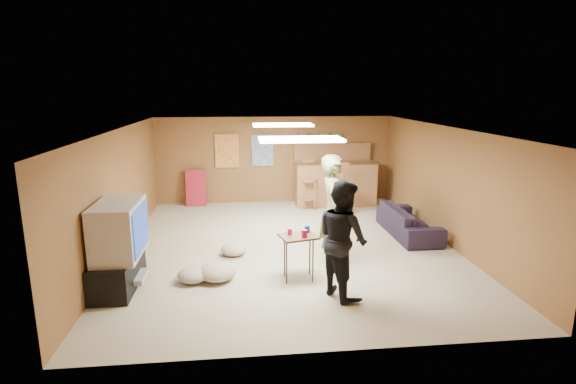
{
  "coord_description": "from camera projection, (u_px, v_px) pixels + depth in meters",
  "views": [
    {
      "loc": [
        -0.89,
        -7.93,
        2.88
      ],
      "look_at": [
        0.0,
        0.2,
        1.0
      ],
      "focal_mm": 28.0,
      "sensor_mm": 36.0,
      "label": 1
    }
  ],
  "objects": [
    {
      "name": "wall_back",
      "position": [
        274.0,
        160.0,
        11.57
      ],
      "size": [
        6.0,
        0.02,
        2.2
      ],
      "primitive_type": "cube",
      "color": "brown",
      "rests_on": "ground"
    },
    {
      "name": "tv_stand",
      "position": [
        118.0,
        271.0,
        6.63
      ],
      "size": [
        0.55,
        1.3,
        0.5
      ],
      "primitive_type": "cube",
      "color": "black",
      "rests_on": "ground"
    },
    {
      "name": "ceiling_panel_back",
      "position": [
        283.0,
        125.0,
        9.1
      ],
      "size": [
        1.2,
        0.6,
        0.04
      ],
      "primitive_type": "cube",
      "color": "white",
      "rests_on": "ceiling"
    },
    {
      "name": "cup_red_near",
      "position": [
        290.0,
        232.0,
        6.84
      ],
      "size": [
        0.08,
        0.08,
        0.1
      ],
      "primitive_type": "cylinder",
      "rotation": [
        0.0,
        0.0,
        0.05
      ],
      "color": "#B70C34",
      "rests_on": "tray_table"
    },
    {
      "name": "cushion_near_tv",
      "position": [
        217.0,
        272.0,
        6.92
      ],
      "size": [
        0.7,
        0.7,
        0.26
      ],
      "primitive_type": "ellipsoid",
      "rotation": [
        0.0,
        0.0,
        -0.22
      ],
      "color": "tan",
      "rests_on": "ground"
    },
    {
      "name": "bar_shelf",
      "position": [
        332.0,
        144.0,
        11.54
      ],
      "size": [
        2.0,
        0.18,
        0.05
      ],
      "primitive_type": "cube",
      "color": "brown",
      "rests_on": "bar_backing"
    },
    {
      "name": "folding_chair_stack",
      "position": [
        196.0,
        188.0,
        11.31
      ],
      "size": [
        0.5,
        0.26,
        0.91
      ],
      "primitive_type": "cube",
      "rotation": [
        -0.14,
        0.0,
        0.0
      ],
      "color": "#B12030",
      "rests_on": "ground"
    },
    {
      "name": "poster_right",
      "position": [
        263.0,
        151.0,
        11.44
      ],
      "size": [
        0.55,
        0.03,
        0.8
      ],
      "primitive_type": "cube",
      "color": "#334C99",
      "rests_on": "wall_back"
    },
    {
      "name": "tv_screen",
      "position": [
        141.0,
        229.0,
        6.52
      ],
      "size": [
        0.02,
        0.95,
        0.65
      ],
      "primitive_type": "cube",
      "color": "navy",
      "rests_on": "tv_body"
    },
    {
      "name": "tray_table",
      "position": [
        298.0,
        257.0,
        6.9
      ],
      "size": [
        0.64,
        0.56,
        0.71
      ],
      "primitive_type": "cube",
      "rotation": [
        0.0,
        0.0,
        0.25
      ],
      "color": "#3A2712",
      "rests_on": "ground"
    },
    {
      "name": "bar_stool_right",
      "position": [
        344.0,
        186.0,
        10.56
      ],
      "size": [
        0.46,
        0.46,
        1.32
      ],
      "primitive_type": null,
      "rotation": [
        0.0,
        0.0,
        -0.1
      ],
      "color": "brown",
      "rests_on": "ground"
    },
    {
      "name": "tv_body",
      "position": [
        119.0,
        229.0,
        6.49
      ],
      "size": [
        0.6,
        1.1,
        0.8
      ],
      "primitive_type": "cube",
      "color": "#B2B2B7",
      "rests_on": "tv_stand"
    },
    {
      "name": "sofa",
      "position": [
        409.0,
        221.0,
        9.04
      ],
      "size": [
        0.75,
        1.91,
        0.56
      ],
      "primitive_type": "imported",
      "rotation": [
        0.0,
        0.0,
        1.57
      ],
      "color": "black",
      "rests_on": "ground"
    },
    {
      "name": "bar_stool_left",
      "position": [
        309.0,
        185.0,
        10.92
      ],
      "size": [
        0.41,
        0.41,
        1.2
      ],
      "primitive_type": null,
      "rotation": [
        0.0,
        0.0,
        0.09
      ],
      "color": "brown",
      "rests_on": "ground"
    },
    {
      "name": "bottle_row",
      "position": [
        320.0,
        138.0,
        11.45
      ],
      "size": [
        1.2,
        0.08,
        0.26
      ],
      "primitive_type": null,
      "color": "#3F7233",
      "rests_on": "bar_shelf"
    },
    {
      "name": "cushion_far",
      "position": [
        194.0,
        275.0,
        6.86
      ],
      "size": [
        0.5,
        0.5,
        0.22
      ],
      "primitive_type": "ellipsoid",
      "rotation": [
        0.0,
        0.0,
        -0.01
      ],
      "color": "tan",
      "rests_on": "ground"
    },
    {
      "name": "wall_right",
      "position": [
        446.0,
        185.0,
        8.5
      ],
      "size": [
        0.02,
        7.0,
        2.2
      ],
      "primitive_type": "cube",
      "color": "brown",
      "rests_on": "ground"
    },
    {
      "name": "bar_counter",
      "position": [
        335.0,
        184.0,
        11.32
      ],
      "size": [
        2.0,
        0.6,
        1.1
      ],
      "primitive_type": "cube",
      "color": "brown",
      "rests_on": "ground"
    },
    {
      "name": "poster_left",
      "position": [
        227.0,
        151.0,
        11.35
      ],
      "size": [
        0.6,
        0.03,
        0.85
      ],
      "primitive_type": "cube",
      "color": "#BF3F26",
      "rests_on": "wall_back"
    },
    {
      "name": "ceiling_panel_front",
      "position": [
        301.0,
        139.0,
        6.49
      ],
      "size": [
        1.2,
        0.6,
        0.04
      ],
      "primitive_type": "cube",
      "color": "white",
      "rests_on": "ceiling"
    },
    {
      "name": "bar_backing",
      "position": [
        332.0,
        156.0,
        11.63
      ],
      "size": [
        2.0,
        0.14,
        0.6
      ],
      "primitive_type": "cube",
      "color": "brown",
      "rests_on": "bar_counter"
    },
    {
      "name": "person_olive",
      "position": [
        333.0,
        211.0,
        7.36
      ],
      "size": [
        0.61,
        0.77,
        1.86
      ],
      "primitive_type": "imported",
      "rotation": [
        0.0,
        0.0,
        1.31
      ],
      "color": "brown",
      "rests_on": "ground"
    },
    {
      "name": "cup_blue",
      "position": [
        307.0,
        229.0,
        6.95
      ],
      "size": [
        0.09,
        0.09,
        0.11
      ],
      "primitive_type": "cylinder",
      "rotation": [
        0.0,
        0.0,
        -0.07
      ],
      "color": "navy",
      "rests_on": "tray_table"
    },
    {
      "name": "ceiling",
      "position": [
        289.0,
        128.0,
        7.93
      ],
      "size": [
        6.0,
        7.0,
        0.02
      ],
      "primitive_type": "cube",
      "color": "silver",
      "rests_on": "ground"
    },
    {
      "name": "ground",
      "position": [
        289.0,
        246.0,
        8.42
      ],
      "size": [
        7.0,
        7.0,
        0.0
      ],
      "primitive_type": "plane",
      "color": "tan",
      "rests_on": "ground"
    },
    {
      "name": "wall_front",
      "position": [
        325.0,
        260.0,
        4.79
      ],
      "size": [
        6.0,
        0.02,
        2.2
      ],
      "primitive_type": "cube",
      "color": "brown",
      "rests_on": "ground"
    },
    {
      "name": "bar_lip",
      "position": [
        338.0,
        164.0,
        10.95
      ],
      "size": [
        2.1,
        0.12,
        0.05
      ],
      "primitive_type": "cube",
      "color": "#3A2712",
      "rests_on": "bar_counter"
    },
    {
      "name": "wall_left",
      "position": [
        119.0,
        193.0,
        7.86
      ],
      "size": [
        0.02,
        7.0,
        2.2
      ],
      "primitive_type": "cube",
      "color": "brown",
      "rests_on": "ground"
    },
    {
      "name": "cup_red_far",
      "position": [
        304.0,
        234.0,
        6.71
      ],
      "size": [
        0.09,
        0.09,
        0.12
      ],
      "primitive_type": "cylinder",
      "rotation": [
        0.0,
        0.0,
        -0.04
      ],
      "color": "#B70C34",
      "rests_on": "tray_table"
    },
    {
      "name": "cushion_mid",
      "position": [
        234.0,
        249.0,
        7.97
      ],
      "size": [
        0.46,
        0.46,
        0.2
      ],
      "primitive_type": "ellipsoid",
      "rotation": [
        0.0,
        0.0,
        0.02
      ],
      "color": "tan",
      "rests_on": "ground"
    },
    {
      "name": "person_black",
      "position": [
        343.0,
        239.0,
        6.28
      ],
      "size": [
        0.9,
        0.99,
        1.68
      ],
      "primitive_type": "imported",
      "rotation": [
        0.0,
        0.0,
        1.96
      ],
      "color": "black",
      "rests_on": "ground"
    },
    {
      "name": "dvd_box",
      "position": [
        134.0,
        277.0,
        6.67
      ],
      "size": [
        0.35,
        0.5,
        0.08
      ],
      "primitive_type": "cube",
      "color": "#B2B2B7",
      "rests_on": "tv_stand"
    }
  ]
}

